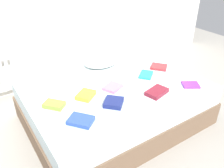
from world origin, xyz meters
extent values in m
plane|color=#9E998E|center=(0.00, 0.00, 0.00)|extent=(8.00, 8.00, 0.00)
cube|color=brown|center=(0.00, 0.00, 0.14)|extent=(2.00, 1.50, 0.28)
cube|color=silver|center=(0.00, 0.00, 0.39)|extent=(1.96, 1.46, 0.22)
cylinder|color=white|center=(-1.00, 1.20, 0.38)|extent=(0.04, 0.04, 0.48)
cylinder|color=white|center=(-0.92, 1.20, 0.38)|extent=(0.04, 0.04, 0.48)
cylinder|color=white|center=(-0.85, 1.20, 0.38)|extent=(0.04, 0.04, 0.48)
ellipsoid|color=white|center=(0.14, 0.52, 0.55)|extent=(0.46, 0.35, 0.10)
cube|color=purple|center=(0.71, -0.50, 0.51)|extent=(0.23, 0.22, 0.02)
cube|color=pink|center=(-0.07, -0.07, 0.52)|extent=(0.24, 0.22, 0.03)
cube|color=#2847B7|center=(-0.63, -0.39, 0.52)|extent=(0.26, 0.27, 0.04)
cube|color=maroon|center=(0.27, -0.41, 0.52)|extent=(0.27, 0.21, 0.04)
cube|color=teal|center=(0.44, -0.03, 0.51)|extent=(0.26, 0.25, 0.02)
cube|color=white|center=(-0.19, 0.18, 0.52)|extent=(0.25, 0.24, 0.03)
cube|color=navy|center=(-0.23, -0.33, 0.52)|extent=(0.25, 0.25, 0.05)
cube|color=yellow|center=(-0.39, -0.05, 0.52)|extent=(0.25, 0.24, 0.04)
cube|color=red|center=(0.72, 0.03, 0.52)|extent=(0.26, 0.26, 0.03)
cube|color=#8CC638|center=(-0.74, -0.04, 0.52)|extent=(0.22, 0.23, 0.04)
camera|label=1|loc=(-1.30, -1.92, 1.85)|focal=37.64mm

